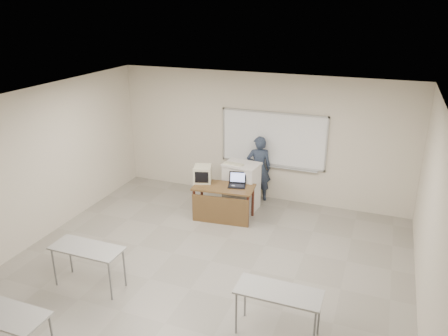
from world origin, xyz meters
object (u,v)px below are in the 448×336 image
at_px(podium, 241,186).
at_px(crt_monitor, 202,174).
at_px(whiteboard, 273,140).
at_px(mouse, 233,186).
at_px(keyboard, 234,164).
at_px(presenter, 259,169).
at_px(laptop, 238,183).
at_px(instructor_desk, 222,198).

height_order(podium, crt_monitor, crt_monitor).
distance_m(whiteboard, mouse, 1.58).
xyz_separation_m(podium, keyboard, (-0.15, -0.12, 0.56)).
bearing_deg(keyboard, crt_monitor, -144.10).
xyz_separation_m(podium, presenter, (0.23, 0.59, 0.24)).
bearing_deg(laptop, instructor_desk, -147.72).
bearing_deg(laptop, crt_monitor, 169.58).
height_order(instructor_desk, presenter, presenter).
xyz_separation_m(crt_monitor, laptop, (0.81, 0.04, -0.11)).
bearing_deg(presenter, keyboard, 42.60).
distance_m(instructor_desk, podium, 0.74).
xyz_separation_m(crt_monitor, presenter, (0.98, 1.08, -0.13)).
height_order(whiteboard, keyboard, whiteboard).
bearing_deg(whiteboard, podium, -123.07).
bearing_deg(presenter, instructor_desk, 52.25).
distance_m(crt_monitor, mouse, 0.77).
distance_m(laptop, presenter, 1.05).
distance_m(podium, keyboard, 0.59).
distance_m(whiteboard, presenter, 0.76).
distance_m(whiteboard, crt_monitor, 1.85).
relative_size(laptop, keyboard, 0.83).
bearing_deg(podium, mouse, -83.42).
bearing_deg(crt_monitor, keyboard, 13.91).
relative_size(whiteboard, presenter, 1.56).
bearing_deg(presenter, mouse, 59.17).
relative_size(keyboard, presenter, 0.28).
bearing_deg(podium, keyboard, -134.76).
xyz_separation_m(whiteboard, presenter, (-0.27, -0.17, -0.69)).
height_order(instructor_desk, laptop, laptop).
relative_size(crt_monitor, presenter, 0.27).
relative_size(instructor_desk, laptop, 3.54).
height_order(whiteboard, crt_monitor, whiteboard).
xyz_separation_m(crt_monitor, mouse, (0.75, -0.07, -0.15)).
bearing_deg(podium, whiteboard, 63.51).
relative_size(laptop, mouse, 3.70).
bearing_deg(crt_monitor, mouse, -22.36).
bearing_deg(laptop, mouse, -132.96).
xyz_separation_m(keyboard, presenter, (0.38, 0.71, -0.31)).
bearing_deg(presenter, whiteboard, -167.42).
distance_m(whiteboard, laptop, 1.45).
bearing_deg(whiteboard, keyboard, -126.21).
height_order(podium, mouse, podium).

